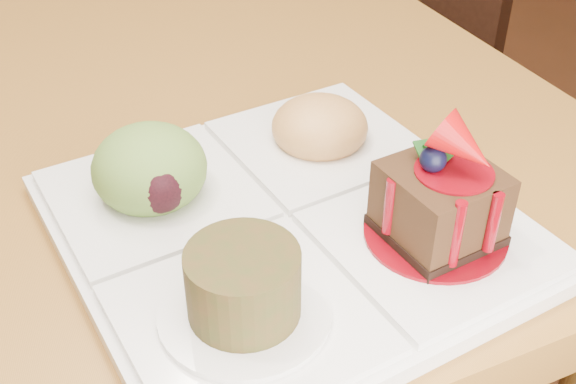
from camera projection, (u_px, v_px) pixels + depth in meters
name	position (u px, v px, depth m)	size (l,w,h in m)	color
ground	(41.00, 332.00, 1.42)	(6.00, 6.00, 0.00)	brown
chair_right	(384.00, 55.00, 1.35)	(0.46, 0.46, 0.83)	black
sampler_plate	(282.00, 206.00, 0.48)	(0.31, 0.31, 0.11)	silver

